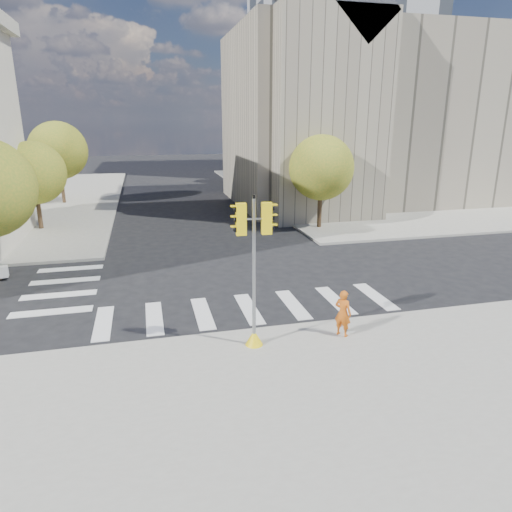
# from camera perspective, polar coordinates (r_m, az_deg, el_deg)

# --- Properties ---
(ground) EXTENTS (160.00, 160.00, 0.00)m
(ground) POSITION_cam_1_polar(r_m,az_deg,el_deg) (19.65, -1.93, -4.35)
(ground) COLOR black
(ground) RESTS_ON ground
(sidewalk_near) EXTENTS (30.00, 14.00, 0.15)m
(sidewalk_near) POSITION_cam_1_polar(r_m,az_deg,el_deg) (10.54, 11.96, -25.22)
(sidewalk_near) COLOR gray
(sidewalk_near) RESTS_ON ground
(sidewalk_far_right) EXTENTS (28.00, 40.00, 0.15)m
(sidewalk_far_right) POSITION_cam_1_polar(r_m,az_deg,el_deg) (50.44, 14.53, 8.24)
(sidewalk_far_right) COLOR gray
(sidewalk_far_right) RESTS_ON ground
(civic_building) EXTENTS (26.00, 16.00, 19.39)m
(civic_building) POSITION_cam_1_polar(r_m,az_deg,el_deg) (41.81, 14.29, 16.52)
(civic_building) COLOR gray
(civic_building) RESTS_ON ground
(office_tower) EXTENTS (20.00, 18.00, 30.00)m
(office_tower) POSITION_cam_1_polar(r_m,az_deg,el_deg) (65.72, 10.16, 23.43)
(office_tower) COLOR #9EA0A3
(office_tower) RESTS_ON ground
(tree_lw_mid) EXTENTS (4.00, 4.00, 5.77)m
(tree_lw_mid) POSITION_cam_1_polar(r_m,az_deg,el_deg) (32.82, -26.02, 9.30)
(tree_lw_mid) COLOR #382616
(tree_lw_mid) RESTS_ON ground
(tree_lw_far) EXTENTS (4.80, 4.80, 6.95)m
(tree_lw_far) POSITION_cam_1_polar(r_m,az_deg,el_deg) (42.56, -23.51, 11.99)
(tree_lw_far) COLOR #382616
(tree_lw_far) RESTS_ON ground
(tree_re_near) EXTENTS (4.20, 4.20, 6.16)m
(tree_re_near) POSITION_cam_1_polar(r_m,az_deg,el_deg) (30.28, 8.17, 10.86)
(tree_re_near) COLOR #382616
(tree_re_near) RESTS_ON ground
(tree_re_mid) EXTENTS (4.60, 4.60, 6.66)m
(tree_re_mid) POSITION_cam_1_polar(r_m,az_deg,el_deg) (41.59, 1.91, 12.99)
(tree_re_mid) COLOR #382616
(tree_re_mid) RESTS_ON ground
(tree_re_far) EXTENTS (4.00, 4.00, 5.88)m
(tree_re_far) POSITION_cam_1_polar(r_m,az_deg,el_deg) (53.25, -1.69, 13.29)
(tree_re_far) COLOR #382616
(tree_re_far) RESTS_ON ground
(lamp_near) EXTENTS (0.35, 0.18, 8.11)m
(lamp_near) POSITION_cam_1_polar(r_m,az_deg,el_deg) (34.13, 6.47, 12.46)
(lamp_near) COLOR black
(lamp_near) RESTS_ON sidewalk_far_right
(lamp_far) EXTENTS (0.35, 0.18, 8.11)m
(lamp_far) POSITION_cam_1_polar(r_m,az_deg,el_deg) (47.49, 0.49, 13.74)
(lamp_far) COLOR black
(lamp_far) RESTS_ON sidewalk_far_right
(traffic_signal) EXTENTS (1.07, 0.56, 4.81)m
(traffic_signal) POSITION_cam_1_polar(r_m,az_deg,el_deg) (14.01, -0.25, -3.56)
(traffic_signal) COLOR yellow
(traffic_signal) RESTS_ON sidewalk_near
(photographer) EXTENTS (0.66, 0.69, 1.59)m
(photographer) POSITION_cam_1_polar(r_m,az_deg,el_deg) (15.38, 10.81, -7.02)
(photographer) COLOR #C25612
(photographer) RESTS_ON sidewalk_near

